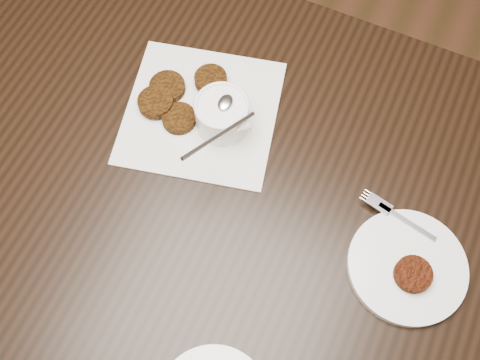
% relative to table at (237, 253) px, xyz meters
% --- Properties ---
extents(floor, '(4.00, 4.00, 0.00)m').
position_rel_table_xyz_m(floor, '(-0.08, -0.08, -0.38)').
color(floor, '#58311E').
rests_on(floor, ground).
extents(table, '(1.41, 0.91, 0.75)m').
position_rel_table_xyz_m(table, '(0.00, 0.00, 0.00)').
color(table, black).
rests_on(table, floor).
extents(napkin, '(0.34, 0.34, 0.00)m').
position_rel_table_xyz_m(napkin, '(-0.13, 0.12, 0.38)').
color(napkin, white).
rests_on(napkin, table).
extents(sauce_ramekin, '(0.13, 0.13, 0.14)m').
position_rel_table_xyz_m(sauce_ramekin, '(-0.08, 0.11, 0.45)').
color(sauce_ramekin, white).
rests_on(sauce_ramekin, napkin).
extents(patty_cluster, '(0.25, 0.25, 0.02)m').
position_rel_table_xyz_m(patty_cluster, '(-0.18, 0.12, 0.39)').
color(patty_cluster, '#56310B').
rests_on(patty_cluster, napkin).
extents(plate_with_patty, '(0.23, 0.23, 0.03)m').
position_rel_table_xyz_m(plate_with_patty, '(0.32, -0.01, 0.39)').
color(plate_with_patty, white).
rests_on(plate_with_patty, table).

